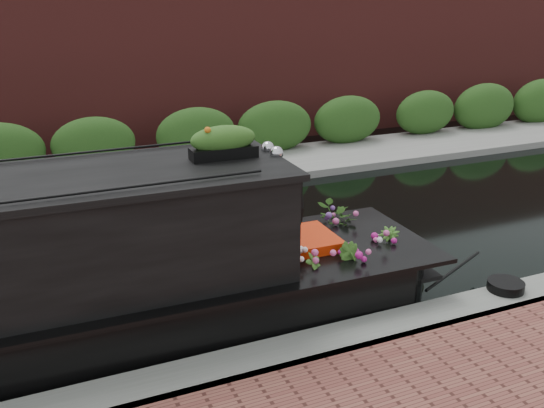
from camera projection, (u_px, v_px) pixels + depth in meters
name	position (u px, v px, depth m)	size (l,w,h in m)	color
ground	(149.00, 265.00, 9.27)	(80.00, 80.00, 0.00)	black
near_bank_coping	(219.00, 387.00, 6.42)	(40.00, 0.60, 0.50)	slate
far_bank_path	(105.00, 187.00, 12.90)	(40.00, 2.40, 0.34)	gray
far_hedge	(98.00, 176.00, 13.67)	(40.00, 1.10, 2.80)	#254A18
far_brick_wall	(86.00, 154.00, 15.48)	(40.00, 1.00, 8.00)	maroon
rope_fender	(408.00, 263.00, 8.91)	(0.36, 0.36, 0.37)	olive
coiled_mooring_rope	(506.00, 286.00, 7.95)	(0.48, 0.48, 0.12)	black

